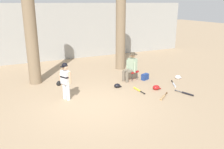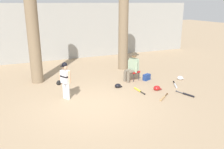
% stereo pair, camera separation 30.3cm
% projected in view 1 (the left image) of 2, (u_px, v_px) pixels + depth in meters
% --- Properties ---
extents(ground_plane, '(60.00, 60.00, 0.00)m').
position_uv_depth(ground_plane, '(95.00, 106.00, 7.66)').
color(ground_plane, '#9E8466').
extents(concrete_back_wall, '(18.00, 0.36, 3.17)m').
position_uv_depth(concrete_back_wall, '(48.00, 33.00, 13.22)').
color(concrete_back_wall, '#9E9E99').
rests_on(concrete_back_wall, ground).
extents(tree_near_player, '(0.76, 0.76, 5.44)m').
position_uv_depth(tree_near_player, '(30.00, 26.00, 9.14)').
color(tree_near_player, '#7F6B51').
rests_on(tree_near_player, ground).
extents(tree_behind_spectator, '(0.77, 0.77, 5.22)m').
position_uv_depth(tree_behind_spectator, '(121.00, 24.00, 11.32)').
color(tree_behind_spectator, '#7F6B51').
rests_on(tree_behind_spectator, ground).
extents(young_ballplayer, '(0.48, 0.54, 1.31)m').
position_uv_depth(young_ballplayer, '(65.00, 79.00, 7.95)').
color(young_ballplayer, white).
rests_on(young_ballplayer, ground).
extents(folding_stool, '(0.49, 0.49, 0.41)m').
position_uv_depth(folding_stool, '(132.00, 72.00, 10.12)').
color(folding_stool, red).
rests_on(folding_stool, ground).
extents(seated_spectator, '(0.68, 0.54, 1.20)m').
position_uv_depth(seated_spectator, '(131.00, 66.00, 9.98)').
color(seated_spectator, '#6B6051').
rests_on(seated_spectator, ground).
extents(handbag_beside_stool, '(0.38, 0.29, 0.26)m').
position_uv_depth(handbag_beside_stool, '(145.00, 77.00, 10.20)').
color(handbag_beside_stool, navy).
rests_on(handbag_beside_stool, ground).
extents(bat_yellow_trainer, '(0.08, 0.72, 0.07)m').
position_uv_depth(bat_yellow_trainer, '(138.00, 90.00, 8.96)').
color(bat_yellow_trainer, yellow).
rests_on(bat_yellow_trainer, ground).
extents(bat_aluminum_silver, '(0.42, 0.70, 0.07)m').
position_uv_depth(bat_aluminum_silver, '(174.00, 84.00, 9.55)').
color(bat_aluminum_silver, '#B7BCC6').
rests_on(bat_aluminum_silver, ground).
extents(bat_black_composite, '(0.29, 0.73, 0.07)m').
position_uv_depth(bat_black_composite, '(186.00, 93.00, 8.60)').
color(bat_black_composite, black).
rests_on(bat_black_composite, ground).
extents(bat_wood_tan, '(0.62, 0.47, 0.07)m').
position_uv_depth(bat_wood_tan, '(163.00, 97.00, 8.28)').
color(bat_wood_tan, tan).
rests_on(bat_wood_tan, ground).
extents(batting_helmet_black, '(0.30, 0.23, 0.17)m').
position_uv_depth(batting_helmet_black, '(117.00, 86.00, 9.28)').
color(batting_helmet_black, black).
rests_on(batting_helmet_black, ground).
extents(batting_helmet_white, '(0.30, 0.23, 0.17)m').
position_uv_depth(batting_helmet_white, '(178.00, 77.00, 10.33)').
color(batting_helmet_white, silver).
rests_on(batting_helmet_white, ground).
extents(batting_helmet_red, '(0.32, 0.25, 0.19)m').
position_uv_depth(batting_helmet_red, '(156.00, 88.00, 9.06)').
color(batting_helmet_red, '#A81919').
rests_on(batting_helmet_red, ground).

